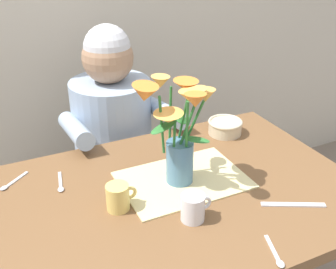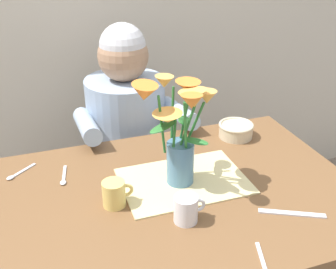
# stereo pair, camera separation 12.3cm
# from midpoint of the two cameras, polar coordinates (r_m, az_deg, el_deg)

# --- Properties ---
(dining_table) EXTENTS (1.20, 0.80, 0.74)m
(dining_table) POSITION_cam_midpoint_polar(r_m,az_deg,el_deg) (1.34, -2.42, -11.67)
(dining_table) COLOR brown
(dining_table) RESTS_ON ground_plane
(seated_person) EXTENTS (0.45, 0.47, 1.14)m
(seated_person) POSITION_cam_midpoint_polar(r_m,az_deg,el_deg) (1.88, -9.29, -2.51)
(seated_person) COLOR #4C4C56
(seated_person) RESTS_ON ground_plane
(striped_placemat) EXTENTS (0.40, 0.28, 0.00)m
(striped_placemat) POSITION_cam_midpoint_polar(r_m,az_deg,el_deg) (1.34, -0.54, -6.38)
(striped_placemat) COLOR beige
(striped_placemat) RESTS_ON dining_table
(flower_vase) EXTENTS (0.27, 0.29, 0.35)m
(flower_vase) POSITION_cam_midpoint_polar(r_m,az_deg,el_deg) (1.23, -1.42, 1.19)
(flower_vase) COLOR teal
(flower_vase) RESTS_ON dining_table
(ceramic_bowl) EXTENTS (0.14, 0.14, 0.06)m
(ceramic_bowl) POSITION_cam_midpoint_polar(r_m,az_deg,el_deg) (1.63, 5.77, 1.06)
(ceramic_bowl) COLOR beige
(ceramic_bowl) RESTS_ON dining_table
(dinner_knife) EXTENTS (0.18, 0.10, 0.00)m
(dinner_knife) POSITION_cam_midpoint_polar(r_m,az_deg,el_deg) (1.27, 14.29, -9.49)
(dinner_knife) COLOR silver
(dinner_knife) RESTS_ON dining_table
(tea_cup) EXTENTS (0.09, 0.07, 0.08)m
(tea_cup) POSITION_cam_midpoint_polar(r_m,az_deg,el_deg) (1.22, -9.84, -8.61)
(tea_cup) COLOR #E5C666
(tea_cup) RESTS_ON dining_table
(coffee_cup) EXTENTS (0.09, 0.07, 0.08)m
(coffee_cup) POSITION_cam_midpoint_polar(r_m,az_deg,el_deg) (1.16, 0.46, -10.15)
(coffee_cup) COLOR silver
(coffee_cup) RESTS_ON dining_table
(spoon_0) EXTENTS (0.04, 0.12, 0.01)m
(spoon_0) POSITION_cam_midpoint_polar(r_m,az_deg,el_deg) (1.38, -17.18, -6.78)
(spoon_0) COLOR silver
(spoon_0) RESTS_ON dining_table
(spoon_1) EXTENTS (0.10, 0.09, 0.01)m
(spoon_1) POSITION_cam_midpoint_polar(r_m,az_deg,el_deg) (1.44, -23.36, -6.37)
(spoon_1) COLOR silver
(spoon_1) RESTS_ON dining_table
(spoon_2) EXTENTS (0.05, 0.12, 0.01)m
(spoon_2) POSITION_cam_midpoint_polar(r_m,az_deg,el_deg) (1.09, 11.59, -16.33)
(spoon_2) COLOR silver
(spoon_2) RESTS_ON dining_table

